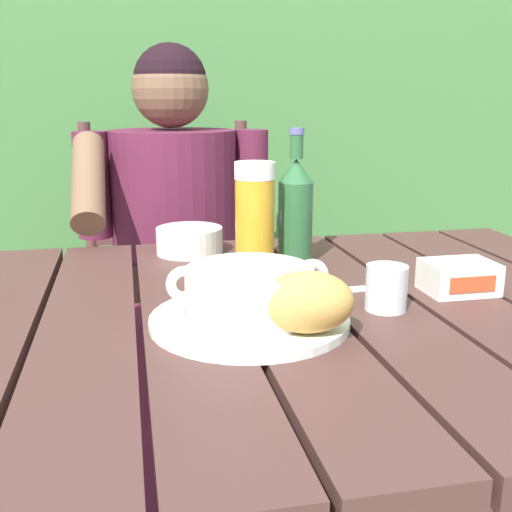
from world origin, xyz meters
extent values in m
cube|color=#482C28|center=(-0.28, 0.00, 0.74)|extent=(0.13, 0.90, 0.04)
cube|color=#482C28|center=(-0.14, 0.00, 0.74)|extent=(0.13, 0.90, 0.04)
cube|color=#482C28|center=(0.00, 0.00, 0.74)|extent=(0.13, 0.90, 0.04)
cube|color=#482C28|center=(0.14, 0.00, 0.74)|extent=(0.13, 0.90, 0.04)
cube|color=#482C28|center=(0.28, 0.00, 0.74)|extent=(0.13, 0.90, 0.04)
cube|color=#482C28|center=(0.00, 0.42, 0.68)|extent=(1.21, 0.03, 0.08)
cube|color=#482C28|center=(0.59, 0.41, 0.36)|extent=(0.06, 0.06, 0.72)
cube|color=#44773D|center=(0.00, 1.63, 0.72)|extent=(2.92, 0.60, 1.44)
cylinder|color=#4C3823|center=(0.91, 1.78, 0.93)|extent=(0.10, 0.10, 1.85)
cylinder|color=#4C3823|center=(0.99, 1.78, 0.81)|extent=(0.10, 0.10, 1.62)
cylinder|color=#4C3823|center=(0.12, 1.78, 0.85)|extent=(0.10, 0.10, 1.71)
cylinder|color=#553030|center=(0.13, 0.63, 0.23)|extent=(0.04, 0.04, 0.47)
cylinder|color=#553030|center=(-0.33, 0.63, 0.23)|extent=(0.04, 0.04, 0.47)
cylinder|color=#553030|center=(0.13, 1.03, 0.23)|extent=(0.04, 0.04, 0.47)
cylinder|color=#553030|center=(-0.33, 1.03, 0.23)|extent=(0.04, 0.04, 0.47)
cube|color=#553030|center=(-0.10, 0.83, 0.48)|extent=(0.50, 0.43, 0.02)
cylinder|color=#553030|center=(0.13, 1.03, 0.73)|extent=(0.04, 0.04, 0.53)
cylinder|color=#553030|center=(-0.33, 1.03, 0.73)|extent=(0.04, 0.04, 0.53)
cube|color=#553030|center=(-0.10, 1.03, 0.65)|extent=(0.46, 0.02, 0.04)
cube|color=#553030|center=(-0.10, 1.03, 0.78)|extent=(0.46, 0.02, 0.04)
cube|color=#553030|center=(-0.10, 1.03, 0.92)|extent=(0.46, 0.02, 0.04)
cylinder|color=#5A1D36|center=(-0.02, 0.53, 0.23)|extent=(0.11, 0.11, 0.45)
cylinder|color=#5A1D36|center=(-0.02, 0.63, 0.51)|extent=(0.13, 0.40, 0.13)
cylinder|color=#5A1D36|center=(-0.19, 0.53, 0.23)|extent=(0.11, 0.11, 0.45)
cylinder|color=#5A1D36|center=(-0.19, 0.63, 0.51)|extent=(0.13, 0.40, 0.13)
cylinder|color=#5A1D36|center=(-0.10, 0.73, 0.75)|extent=(0.32, 0.32, 0.47)
sphere|color=brown|center=(-0.10, 0.73, 1.08)|extent=(0.19, 0.19, 0.19)
sphere|color=black|center=(-0.10, 0.73, 1.10)|extent=(0.18, 0.18, 0.18)
cylinder|color=#5A1D36|center=(0.10, 0.71, 0.85)|extent=(0.08, 0.08, 0.26)
cylinder|color=#5A1D36|center=(-0.30, 0.71, 0.85)|extent=(0.08, 0.08, 0.26)
cylinder|color=brown|center=(-0.30, 0.55, 0.88)|extent=(0.07, 0.25, 0.21)
cylinder|color=white|center=(-0.06, -0.06, 0.77)|extent=(0.28, 0.28, 0.01)
cylinder|color=white|center=(-0.06, -0.06, 0.81)|extent=(0.18, 0.18, 0.07)
cylinder|color=orange|center=(-0.06, -0.06, 0.82)|extent=(0.15, 0.15, 0.01)
torus|color=white|center=(-0.15, -0.06, 0.82)|extent=(0.05, 0.01, 0.05)
torus|color=white|center=(0.03, -0.06, 0.82)|extent=(0.05, 0.01, 0.05)
ellipsoid|color=gold|center=(0.00, -0.13, 0.81)|extent=(0.13, 0.11, 0.08)
cylinder|color=gold|center=(0.00, 0.20, 0.84)|extent=(0.07, 0.07, 0.17)
cylinder|color=white|center=(0.00, 0.20, 0.94)|extent=(0.07, 0.07, 0.03)
cylinder|color=#2A5E34|center=(0.09, 0.24, 0.84)|extent=(0.06, 0.06, 0.15)
cone|color=#2A5E34|center=(0.09, 0.24, 0.93)|extent=(0.06, 0.06, 0.04)
cylinder|color=#2A5E34|center=(0.09, 0.24, 0.98)|extent=(0.02, 0.02, 0.04)
cylinder|color=slate|center=(0.09, 0.24, 1.01)|extent=(0.03, 0.03, 0.01)
cylinder|color=silver|center=(0.15, -0.04, 0.79)|extent=(0.06, 0.06, 0.07)
cube|color=white|center=(0.30, 0.01, 0.79)|extent=(0.11, 0.08, 0.05)
cube|color=#DF4C27|center=(0.30, -0.03, 0.79)|extent=(0.08, 0.00, 0.03)
cube|color=silver|center=(0.11, 0.05, 0.76)|extent=(0.12, 0.02, 0.00)
cube|color=black|center=(0.04, 0.05, 0.77)|extent=(0.06, 0.02, 0.01)
cylinder|color=white|center=(-0.10, 0.36, 0.79)|extent=(0.13, 0.13, 0.05)
camera|label=1|loc=(-0.22, -0.84, 1.06)|focal=43.08mm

